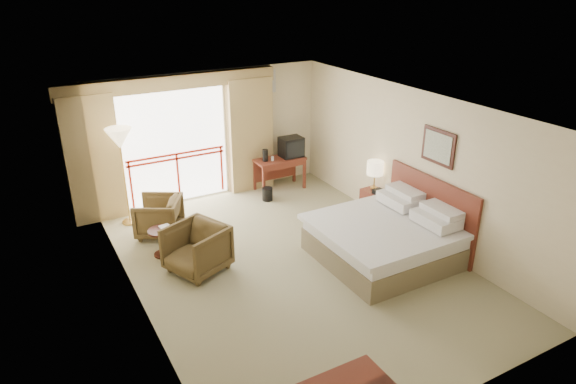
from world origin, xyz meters
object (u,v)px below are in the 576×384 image
desk (278,165)px  tv (291,147)px  side_table (162,238)px  bed (386,238)px  table_lamp (375,168)px  wastebasket (267,194)px  nightstand (374,204)px  floor_lamp (120,142)px  armchair_far (161,234)px  armchair_near (198,270)px

desk → tv: tv is taller
side_table → bed: bearing=-30.6°
table_lamp → wastebasket: table_lamp is taller
nightstand → table_lamp: (0.00, 0.05, 0.73)m
tv → floor_lamp: (-3.67, -0.06, 0.70)m
wastebasket → armchair_far: size_ratio=0.35×
table_lamp → tv: bearing=107.5°
bed → wastebasket: bed is taller
bed → tv: size_ratio=4.33×
desk → armchair_near: desk is taller
floor_lamp → tv: bearing=0.9°
armchair_near → side_table: side_table is taller
nightstand → bed: bearing=-124.6°
armchair_near → floor_lamp: (-0.56, 2.33, 1.64)m
bed → nightstand: 1.63m
desk → floor_lamp: (-3.37, -0.11, 1.08)m
tv → nightstand: bearing=-73.5°
nightstand → armchair_far: nightstand is taller
tv → side_table: bearing=-155.6°
table_lamp → armchair_near: 3.93m
wastebasket → floor_lamp: (-2.84, 0.37, 1.50)m
bed → tv: 3.62m
floor_lamp → nightstand: bearing=-26.1°
nightstand → desk: (-0.97, 2.24, 0.28)m
table_lamp → armchair_far: table_lamp is taller
nightstand → side_table: nightstand is taller
desk → bed: bearing=-85.6°
armchair_far → desk: bearing=136.5°
tv → side_table: tv is taller
bed → wastebasket: size_ratio=7.56×
nightstand → armchair_near: size_ratio=0.65×
desk → armchair_near: (-2.82, -2.44, -0.57)m
bed → table_lamp: (0.85, 1.44, 0.64)m
nightstand → wastebasket: nightstand is taller
desk → armchair_near: bearing=-136.5°
nightstand → tv: bearing=103.9°
table_lamp → armchair_far: bearing=161.9°
wastebasket → floor_lamp: bearing=172.6°
desk → armchair_far: desk is taller
bed → desk: bed is taller
table_lamp → side_table: 4.23m
armchair_near → nightstand: bearing=69.9°
desk → side_table: 3.60m
nightstand → armchair_far: (-3.97, 1.35, -0.28)m
table_lamp → wastebasket: (-1.50, 1.71, -0.87)m
nightstand → armchair_near: nightstand is taller
wastebasket → armchair_far: armchair_far is taller
table_lamp → desk: table_lamp is taller
side_table → tv: bearing=25.0°
nightstand → tv: 2.37m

